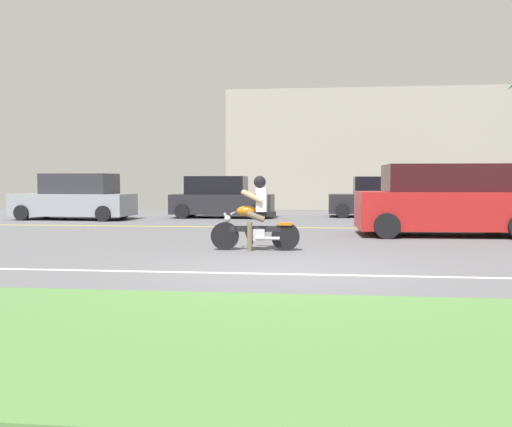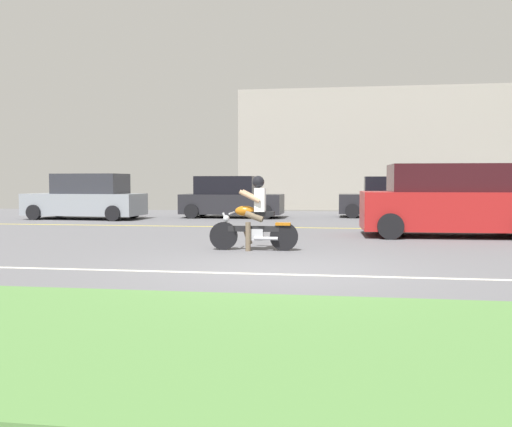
% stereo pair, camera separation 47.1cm
% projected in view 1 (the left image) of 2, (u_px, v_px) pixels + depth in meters
% --- Properties ---
extents(ground, '(56.00, 30.00, 0.04)m').
position_uv_depth(ground, '(293.00, 249.00, 11.94)').
color(ground, slate).
extents(grass_median, '(56.00, 3.80, 0.06)m').
position_uv_depth(grass_median, '(254.00, 340.00, 4.89)').
color(grass_median, '#548442').
rests_on(grass_median, ground).
extents(lane_line_near, '(50.40, 0.12, 0.01)m').
position_uv_depth(lane_line_near, '(282.00, 274.00, 8.55)').
color(lane_line_near, silver).
rests_on(lane_line_near, ground).
extents(lane_line_far, '(50.40, 0.12, 0.01)m').
position_uv_depth(lane_line_far, '(301.00, 228.00, 17.18)').
color(lane_line_far, yellow).
rests_on(lane_line_far, ground).
extents(motorcyclist, '(1.83, 0.60, 1.53)m').
position_uv_depth(motorcyclist, '(256.00, 219.00, 11.49)').
color(motorcyclist, black).
rests_on(motorcyclist, ground).
extents(suv_nearby, '(4.69, 2.24, 1.85)m').
position_uv_depth(suv_nearby, '(446.00, 201.00, 14.60)').
color(suv_nearby, '#AD1E1E').
rests_on(suv_nearby, ground).
extents(parked_car_0, '(4.45, 2.09, 1.70)m').
position_uv_depth(parked_car_0, '(75.00, 198.00, 20.86)').
color(parked_car_0, '#8C939E').
rests_on(parked_car_0, ground).
extents(parked_car_1, '(3.94, 1.87, 1.62)m').
position_uv_depth(parked_car_1, '(221.00, 198.00, 21.94)').
color(parked_car_1, '#232328').
rests_on(parked_car_1, ground).
extents(parked_car_2, '(3.68, 1.83, 1.61)m').
position_uv_depth(parked_car_2, '(377.00, 198.00, 22.33)').
color(parked_car_2, '#232328').
rests_on(parked_car_2, ground).
extents(building_far, '(15.83, 4.00, 5.99)m').
position_uv_depth(building_far, '(382.00, 151.00, 29.20)').
color(building_far, '#A8A399').
rests_on(building_far, ground).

